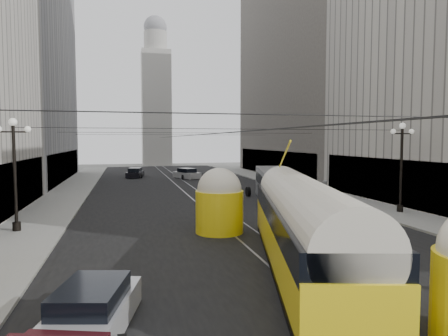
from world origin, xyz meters
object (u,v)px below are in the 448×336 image
sedan_silver (91,312)px  city_bus (273,184)px  pedestrian_sidewalk_right (325,189)px  streetcar (303,224)px

sedan_silver → city_bus: bearing=57.7°
sedan_silver → pedestrian_sidewalk_right: 27.44m
city_bus → pedestrian_sidewalk_right: (4.74, -0.25, -0.55)m
sedan_silver → streetcar: bearing=25.8°
streetcar → pedestrian_sidewalk_right: (10.00, 16.83, -0.89)m
streetcar → city_bus: bearing=72.9°
sedan_silver → pedestrian_sidewalk_right: (18.00, 20.70, 0.32)m
city_bus → sedan_silver: bearing=-122.3°
streetcar → pedestrian_sidewalk_right: bearing=59.3°
city_bus → pedestrian_sidewalk_right: bearing=-3.0°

